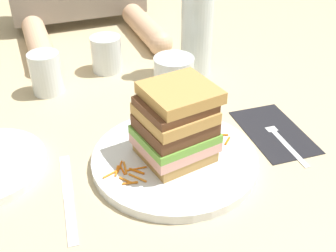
% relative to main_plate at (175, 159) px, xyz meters
% --- Properties ---
extents(ground_plane, '(3.00, 3.00, 0.00)m').
position_rel_main_plate_xyz_m(ground_plane, '(0.01, 0.01, -0.01)').
color(ground_plane, '#C6B289').
extents(main_plate, '(0.28, 0.28, 0.02)m').
position_rel_main_plate_xyz_m(main_plate, '(0.00, 0.00, 0.00)').
color(main_plate, white).
rests_on(main_plate, ground_plane).
extents(sandwich, '(0.13, 0.12, 0.12)m').
position_rel_main_plate_xyz_m(sandwich, '(0.00, 0.00, 0.07)').
color(sandwich, tan).
rests_on(sandwich, main_plate).
extents(carrot_shred_0, '(0.00, 0.02, 0.00)m').
position_rel_main_plate_xyz_m(carrot_shred_0, '(-0.09, -0.01, 0.01)').
color(carrot_shred_0, orange).
rests_on(carrot_shred_0, main_plate).
extents(carrot_shred_1, '(0.02, 0.02, 0.00)m').
position_rel_main_plate_xyz_m(carrot_shred_1, '(-0.07, -0.02, 0.01)').
color(carrot_shred_1, orange).
rests_on(carrot_shred_1, main_plate).
extents(carrot_shred_2, '(0.02, 0.03, 0.00)m').
position_rel_main_plate_xyz_m(carrot_shred_2, '(-0.08, -0.03, 0.01)').
color(carrot_shred_2, orange).
rests_on(carrot_shred_2, main_plate).
extents(carrot_shred_3, '(0.02, 0.02, 0.00)m').
position_rel_main_plate_xyz_m(carrot_shred_3, '(-0.09, -0.03, 0.01)').
color(carrot_shred_3, orange).
rests_on(carrot_shred_3, main_plate).
extents(carrot_shred_4, '(0.03, 0.01, 0.00)m').
position_rel_main_plate_xyz_m(carrot_shred_4, '(-0.07, -0.01, 0.01)').
color(carrot_shred_4, orange).
rests_on(carrot_shred_4, main_plate).
extents(carrot_shred_5, '(0.02, 0.01, 0.00)m').
position_rel_main_plate_xyz_m(carrot_shred_5, '(-0.09, -0.04, 0.01)').
color(carrot_shred_5, orange).
rests_on(carrot_shred_5, main_plate).
extents(carrot_shred_6, '(0.02, 0.03, 0.00)m').
position_rel_main_plate_xyz_m(carrot_shred_6, '(-0.09, 0.00, 0.01)').
color(carrot_shred_6, orange).
rests_on(carrot_shred_6, main_plate).
extents(carrot_shred_7, '(0.01, 0.03, 0.00)m').
position_rel_main_plate_xyz_m(carrot_shred_7, '(-0.09, -0.00, 0.01)').
color(carrot_shred_7, orange).
rests_on(carrot_shred_7, main_plate).
extents(carrot_shred_8, '(0.01, 0.02, 0.00)m').
position_rel_main_plate_xyz_m(carrot_shred_8, '(-0.10, -0.01, 0.01)').
color(carrot_shred_8, orange).
rests_on(carrot_shred_8, main_plate).
extents(carrot_shred_9, '(0.03, 0.01, 0.00)m').
position_rel_main_plate_xyz_m(carrot_shred_9, '(-0.11, -0.01, 0.01)').
color(carrot_shred_9, orange).
rests_on(carrot_shred_9, main_plate).
extents(carrot_shred_10, '(0.01, 0.02, 0.00)m').
position_rel_main_plate_xyz_m(carrot_shred_10, '(0.08, 0.00, 0.01)').
color(carrot_shred_10, orange).
rests_on(carrot_shred_10, main_plate).
extents(carrot_shred_11, '(0.01, 0.02, 0.00)m').
position_rel_main_plate_xyz_m(carrot_shred_11, '(0.09, 0.04, 0.01)').
color(carrot_shred_11, orange).
rests_on(carrot_shred_11, main_plate).
extents(carrot_shred_12, '(0.02, 0.02, 0.00)m').
position_rel_main_plate_xyz_m(carrot_shred_12, '(0.10, 0.00, 0.01)').
color(carrot_shred_12, orange).
rests_on(carrot_shred_12, main_plate).
extents(carrot_shred_13, '(0.02, 0.02, 0.00)m').
position_rel_main_plate_xyz_m(carrot_shred_13, '(0.07, 0.01, 0.01)').
color(carrot_shred_13, orange).
rests_on(carrot_shred_13, main_plate).
extents(carrot_shred_14, '(0.02, 0.01, 0.00)m').
position_rel_main_plate_xyz_m(carrot_shred_14, '(0.10, 0.02, 0.01)').
color(carrot_shred_14, orange).
rests_on(carrot_shred_14, main_plate).
extents(napkin_dark, '(0.11, 0.18, 0.00)m').
position_rel_main_plate_xyz_m(napkin_dark, '(0.21, 0.02, -0.01)').
color(napkin_dark, black).
rests_on(napkin_dark, ground_plane).
extents(fork, '(0.02, 0.17, 0.00)m').
position_rel_main_plate_xyz_m(fork, '(0.21, -0.01, -0.00)').
color(fork, silver).
rests_on(fork, napkin_dark).
extents(knife, '(0.04, 0.20, 0.00)m').
position_rel_main_plate_xyz_m(knife, '(-0.18, -0.02, -0.01)').
color(knife, silver).
rests_on(knife, ground_plane).
extents(juice_glass, '(0.08, 0.08, 0.09)m').
position_rel_main_plate_xyz_m(juice_glass, '(0.08, 0.21, 0.03)').
color(juice_glass, white).
rests_on(juice_glass, ground_plane).
extents(water_bottle, '(0.07, 0.07, 0.30)m').
position_rel_main_plate_xyz_m(water_bottle, '(0.17, 0.30, 0.13)').
color(water_bottle, silver).
rests_on(water_bottle, ground_plane).
extents(empty_tumbler_0, '(0.07, 0.07, 0.08)m').
position_rel_main_plate_xyz_m(empty_tumbler_0, '(-0.02, 0.38, 0.03)').
color(empty_tumbler_0, silver).
rests_on(empty_tumbler_0, ground_plane).
extents(empty_tumbler_1, '(0.07, 0.07, 0.09)m').
position_rel_main_plate_xyz_m(empty_tumbler_1, '(-0.16, 0.33, 0.04)').
color(empty_tumbler_1, silver).
rests_on(empty_tumbler_1, ground_plane).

